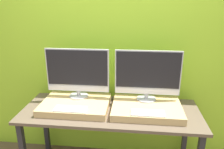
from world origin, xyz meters
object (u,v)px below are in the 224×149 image
Objects in this scene: keyboard_left at (71,109)px; monitor_right at (148,75)px; keyboard_right at (148,113)px; monitor_left at (77,72)px.

monitor_right is at bearing 23.18° from keyboard_left.
keyboard_left is 0.47× the size of monitor_right.
keyboard_left is at bearing -156.82° from monitor_right.
keyboard_right is (-0.00, -0.31, -0.26)m from monitor_right.
monitor_left is 1.00× the size of monitor_right.
monitor_left is at bearing 156.82° from keyboard_right.
keyboard_left is 0.72m from keyboard_right.
keyboard_left is 1.00× the size of keyboard_right.
monitor_left and monitor_right have the same top height.
monitor_right is 2.15× the size of keyboard_right.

